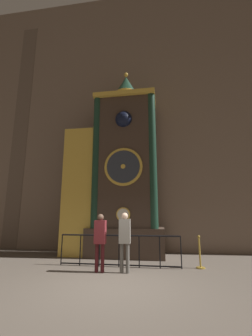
{
  "coord_description": "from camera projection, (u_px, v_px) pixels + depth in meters",
  "views": [
    {
      "loc": [
        1.18,
        -5.63,
        1.66
      ],
      "look_at": [
        -0.33,
        4.1,
        3.74
      ],
      "focal_mm": 24.0,
      "sensor_mm": 36.0,
      "label": 1
    }
  ],
  "objects": [
    {
      "name": "railing_fence",
      "position": [
        119.0,
        249.0,
        7.5
      ],
      "size": [
        4.09,
        0.05,
        1.02
      ],
      "color": "black",
      "rests_on": "ground_plane"
    },
    {
      "name": "stanchion_post",
      "position": [
        200.0,
        257.0,
        7.24
      ],
      "size": [
        0.28,
        0.28,
        1.02
      ],
      "color": "#B28E33",
      "rests_on": "ground_plane"
    },
    {
      "name": "clock_tower",
      "position": [
        116.0,
        174.0,
        10.05
      ],
      "size": [
        4.34,
        1.82,
        8.54
      ],
      "color": "#423328",
      "rests_on": "ground_plane"
    },
    {
      "name": "visitor_near",
      "position": [
        100.0,
        237.0,
        6.87
      ],
      "size": [
        0.34,
        0.22,
        1.7
      ],
      "rotation": [
        0.0,
        0.0,
        -0.01
      ],
      "color": "#461518",
      "rests_on": "ground_plane"
    },
    {
      "name": "ground_plane",
      "position": [
        113.0,
        287.0,
        5.27
      ],
      "size": [
        28.0,
        28.0,
        0.0
      ],
      "primitive_type": "plane",
      "color": "brown"
    },
    {
      "name": "visitor_far",
      "position": [
        125.0,
        236.0,
        6.8
      ],
      "size": [
        0.35,
        0.24,
        1.74
      ],
      "rotation": [
        0.0,
        0.0,
        0.05
      ],
      "color": "#58554F",
      "rests_on": "ground_plane"
    },
    {
      "name": "cathedral_back_wall",
      "position": [
        134.0,
        109.0,
        12.11
      ],
      "size": [
        24.0,
        0.32,
        14.62
      ],
      "color": "#7A6656",
      "rests_on": "ground_plane"
    }
  ]
}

